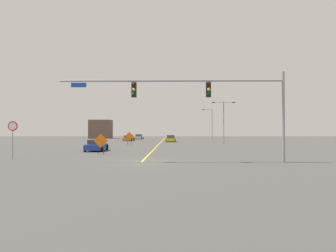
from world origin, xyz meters
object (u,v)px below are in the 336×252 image
(construction_sign_median_far, at_px, (129,137))
(car_orange_near, at_px, (129,138))
(traffic_signal_assembly, at_px, (203,94))
(car_yellow_approaching, at_px, (171,139))
(street_lamp_far_right, at_px, (224,118))
(construction_sign_right_shoulder, at_px, (101,142))
(street_lamp_mid_left, at_px, (211,123))
(car_silver_mid, at_px, (139,137))
(stop_sign, at_px, (13,132))
(car_blue_far, at_px, (97,145))

(construction_sign_median_far, relative_size, car_orange_near, 0.49)
(traffic_signal_assembly, relative_size, car_yellow_approaching, 4.04)
(street_lamp_far_right, bearing_deg, construction_sign_right_shoulder, -125.56)
(street_lamp_far_right, height_order, construction_sign_right_shoulder, street_lamp_far_right)
(construction_sign_right_shoulder, bearing_deg, car_yellow_approaching, 78.65)
(street_lamp_mid_left, relative_size, car_silver_mid, 1.63)
(stop_sign, xyz_separation_m, street_lamp_mid_left, (21.11, 41.79, 1.90))
(street_lamp_far_right, xyz_separation_m, construction_sign_right_shoulder, (-15.21, -21.27, -3.08))
(stop_sign, relative_size, street_lamp_mid_left, 0.42)
(traffic_signal_assembly, height_order, stop_sign, traffic_signal_assembly)
(traffic_signal_assembly, relative_size, car_orange_near, 3.74)
(street_lamp_far_right, height_order, car_yellow_approaching, street_lamp_far_right)
(stop_sign, xyz_separation_m, street_lamp_far_right, (21.03, 25.83, 2.20))
(street_lamp_mid_left, bearing_deg, car_blue_far, -117.59)
(construction_sign_right_shoulder, relative_size, car_silver_mid, 0.44)
(street_lamp_mid_left, bearing_deg, street_lamp_far_right, -90.29)
(car_orange_near, bearing_deg, car_yellow_approaching, -31.43)
(car_yellow_approaching, bearing_deg, car_blue_far, -106.51)
(construction_sign_right_shoulder, xyz_separation_m, car_silver_mid, (-2.22, 51.48, -0.60))
(traffic_signal_assembly, bearing_deg, car_yellow_approaching, 93.62)
(car_silver_mid, distance_m, car_orange_near, 13.78)
(car_orange_near, bearing_deg, car_blue_far, -87.75)
(stop_sign, height_order, car_orange_near, stop_sign)
(car_blue_far, bearing_deg, street_lamp_mid_left, 62.41)
(car_orange_near, height_order, car_yellow_approaching, car_yellow_approaching)
(street_lamp_mid_left, xyz_separation_m, car_orange_near, (-18.21, 0.48, -3.38))
(car_orange_near, bearing_deg, traffic_signal_assembly, -75.11)
(traffic_signal_assembly, xyz_separation_m, stop_sign, (-14.68, 2.01, -2.71))
(construction_sign_median_far, bearing_deg, car_yellow_approaching, 67.57)
(stop_sign, xyz_separation_m, construction_sign_right_shoulder, (5.82, 4.55, -0.88))
(stop_sign, bearing_deg, construction_sign_right_shoulder, 38.04)
(street_lamp_mid_left, relative_size, construction_sign_right_shoulder, 3.67)
(car_blue_far, height_order, car_yellow_approaching, car_yellow_approaching)
(car_orange_near, relative_size, car_yellow_approaching, 1.08)
(stop_sign, xyz_separation_m, car_silver_mid, (3.60, 56.04, -1.48))
(construction_sign_right_shoulder, bearing_deg, car_blue_far, 108.48)
(street_lamp_far_right, xyz_separation_m, car_orange_near, (-18.13, 16.45, -3.67))
(car_orange_near, relative_size, car_blue_far, 1.00)
(construction_sign_median_far, height_order, car_yellow_approaching, construction_sign_median_far)
(stop_sign, bearing_deg, car_orange_near, 86.07)
(car_silver_mid, bearing_deg, street_lamp_mid_left, -39.12)
(car_blue_far, bearing_deg, car_silver_mid, 90.73)
(traffic_signal_assembly, bearing_deg, street_lamp_mid_left, 81.65)
(construction_sign_median_far, bearing_deg, stop_sign, -105.66)
(traffic_signal_assembly, height_order, construction_sign_right_shoulder, traffic_signal_assembly)
(car_silver_mid, bearing_deg, construction_sign_right_shoulder, -87.53)
(street_lamp_far_right, height_order, car_blue_far, street_lamp_far_right)
(street_lamp_far_right, relative_size, construction_sign_right_shoulder, 3.65)
(construction_sign_median_far, distance_m, construction_sign_right_shoulder, 16.99)
(traffic_signal_assembly, xyz_separation_m, car_yellow_approaching, (-2.44, 38.58, -4.17))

